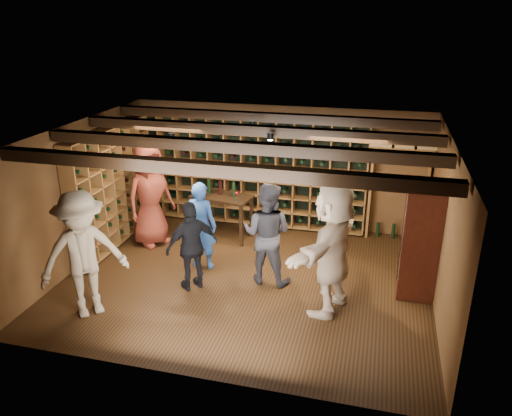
% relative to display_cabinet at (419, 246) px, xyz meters
% --- Properties ---
extents(ground, '(6.00, 6.00, 0.00)m').
position_rel_display_cabinet_xyz_m(ground, '(-2.71, -0.20, -0.86)').
color(ground, '#301D0D').
rests_on(ground, ground).
extents(room_shell, '(6.00, 6.00, 6.00)m').
position_rel_display_cabinet_xyz_m(room_shell, '(-2.71, -0.15, 1.56)').
color(room_shell, brown).
rests_on(room_shell, ground).
extents(wine_rack_back, '(4.65, 0.30, 2.20)m').
position_rel_display_cabinet_xyz_m(wine_rack_back, '(-3.24, 2.13, 0.29)').
color(wine_rack_back, brown).
rests_on(wine_rack_back, ground).
extents(wine_rack_left, '(0.30, 2.65, 2.20)m').
position_rel_display_cabinet_xyz_m(wine_rack_left, '(-5.54, 0.62, 0.29)').
color(wine_rack_left, brown).
rests_on(wine_rack_left, ground).
extents(crate_shelf, '(1.20, 0.32, 2.07)m').
position_rel_display_cabinet_xyz_m(crate_shelf, '(-0.31, 2.12, 0.71)').
color(crate_shelf, brown).
rests_on(crate_shelf, ground).
extents(display_cabinet, '(0.55, 0.50, 1.75)m').
position_rel_display_cabinet_xyz_m(display_cabinet, '(0.00, 0.00, 0.00)').
color(display_cabinet, '#36120A').
rests_on(display_cabinet, ground).
extents(man_blue_shirt, '(0.60, 0.42, 1.57)m').
position_rel_display_cabinet_xyz_m(man_blue_shirt, '(-3.60, 0.08, -0.07)').
color(man_blue_shirt, navy).
rests_on(man_blue_shirt, ground).
extents(man_grey_suit, '(0.90, 0.73, 1.72)m').
position_rel_display_cabinet_xyz_m(man_grey_suit, '(-2.38, -0.14, 0.00)').
color(man_grey_suit, black).
rests_on(man_grey_suit, ground).
extents(guest_red_floral, '(1.01, 1.14, 1.96)m').
position_rel_display_cabinet_xyz_m(guest_red_floral, '(-4.86, 0.75, 0.12)').
color(guest_red_floral, maroon).
rests_on(guest_red_floral, ground).
extents(guest_woman_black, '(0.88, 0.87, 1.49)m').
position_rel_display_cabinet_xyz_m(guest_woman_black, '(-3.48, -0.66, -0.11)').
color(guest_woman_black, black).
rests_on(guest_woman_black, ground).
extents(guest_khaki, '(1.39, 1.38, 1.93)m').
position_rel_display_cabinet_xyz_m(guest_khaki, '(-4.71, -1.74, 0.11)').
color(guest_khaki, '#7F7058').
rests_on(guest_khaki, ground).
extents(guest_beige, '(1.14, 1.98, 2.03)m').
position_rel_display_cabinet_xyz_m(guest_beige, '(-1.27, -0.74, 0.16)').
color(guest_beige, tan).
rests_on(guest_beige, ground).
extents(tasting_table, '(1.24, 0.76, 1.16)m').
position_rel_display_cabinet_xyz_m(tasting_table, '(-3.64, 1.34, -0.08)').
color(tasting_table, black).
rests_on(tasting_table, ground).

